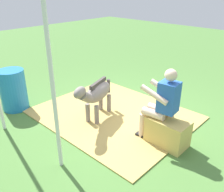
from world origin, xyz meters
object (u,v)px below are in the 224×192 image
person_seated (161,102)px  water_barrel (13,90)px  hay_bale (167,132)px  tent_pole_left (53,90)px  pony_standing (96,94)px

person_seated → water_barrel: person_seated is taller
hay_bale → tent_pole_left: bearing=60.7°
person_seated → water_barrel: 3.25m
tent_pole_left → water_barrel: bearing=-10.7°
pony_standing → tent_pole_left: 1.64m
person_seated → water_barrel: bearing=20.9°
person_seated → tent_pole_left: bearing=65.2°
pony_standing → water_barrel: 1.91m
hay_bale → tent_pole_left: size_ratio=0.27×
person_seated → pony_standing: (1.35, 0.23, -0.18)m
pony_standing → water_barrel: size_ratio=1.45×
hay_bale → person_seated: (0.16, 0.01, 0.51)m
pony_standing → water_barrel: (1.67, 0.92, -0.12)m
water_barrel → tent_pole_left: tent_pole_left is taller
person_seated → tent_pole_left: tent_pole_left is taller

